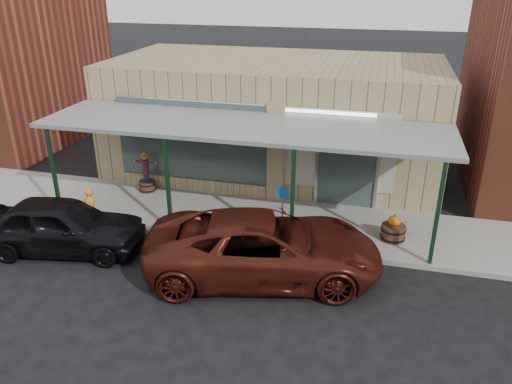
% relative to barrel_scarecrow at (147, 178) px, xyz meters
% --- Properties ---
extents(ground, '(120.00, 120.00, 0.00)m').
position_rel_barrel_scarecrow_xyz_m(ground, '(3.74, -4.60, -0.63)').
color(ground, black).
rests_on(ground, ground).
extents(sidewalk, '(40.00, 3.20, 0.15)m').
position_rel_barrel_scarecrow_xyz_m(sidewalk, '(3.74, -1.00, -0.56)').
color(sidewalk, gray).
rests_on(sidewalk, ground).
extents(storefront, '(12.00, 6.25, 4.20)m').
position_rel_barrel_scarecrow_xyz_m(storefront, '(3.74, 3.56, 1.46)').
color(storefront, tan).
rests_on(storefront, ground).
extents(awning, '(12.00, 3.00, 3.04)m').
position_rel_barrel_scarecrow_xyz_m(awning, '(3.74, -1.04, 2.38)').
color(awning, slate).
rests_on(awning, ground).
extents(block_buildings_near, '(61.00, 8.00, 8.00)m').
position_rel_barrel_scarecrow_xyz_m(block_buildings_near, '(5.74, 4.60, 3.13)').
color(block_buildings_near, brown).
rests_on(block_buildings_near, ground).
extents(barrel_scarecrow, '(0.87, 0.59, 1.43)m').
position_rel_barrel_scarecrow_xyz_m(barrel_scarecrow, '(0.00, 0.00, 0.00)').
color(barrel_scarecrow, '#533021').
rests_on(barrel_scarecrow, sidewalk).
extents(barrel_pumpkin, '(0.86, 0.86, 0.80)m').
position_rel_barrel_scarecrow_xyz_m(barrel_pumpkin, '(8.28, -1.41, -0.20)').
color(barrel_pumpkin, '#533021').
rests_on(barrel_pumpkin, sidewalk).
extents(handicap_sign, '(0.34, 0.08, 1.63)m').
position_rel_barrel_scarecrow_xyz_m(handicap_sign, '(5.22, -2.20, 0.56)').
color(handicap_sign, gray).
rests_on(handicap_sign, sidewalk).
extents(parked_sedan, '(4.73, 2.54, 1.61)m').
position_rel_barrel_scarecrow_xyz_m(parked_sedan, '(-0.61, -4.01, 0.13)').
color(parked_sedan, black).
rests_on(parked_sedan, ground).
extents(car_maroon, '(6.37, 4.00, 1.64)m').
position_rel_barrel_scarecrow_xyz_m(car_maroon, '(5.09, -3.83, 0.19)').
color(car_maroon, '#47170E').
rests_on(car_maroon, ground).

